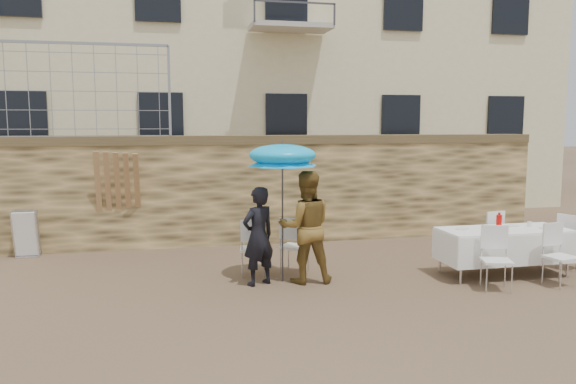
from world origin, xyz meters
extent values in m
plane|color=brown|center=(0.00, 0.00, 0.00)|extent=(80.00, 80.00, 0.00)
cube|color=olive|center=(0.00, 5.00, 1.10)|extent=(13.00, 0.50, 2.20)
imported|color=black|center=(-0.14, 1.88, 0.77)|extent=(0.66, 0.58, 1.53)
imported|color=olive|center=(0.61, 1.88, 0.88)|extent=(0.90, 0.72, 1.76)
cylinder|color=#3F3F44|center=(0.26, 1.98, 0.92)|extent=(0.03, 0.03, 1.84)
cone|color=#0AAAEF|center=(0.26, 1.98, 1.95)|extent=(1.09, 1.09, 0.22)
cube|color=white|center=(3.89, 1.58, 0.75)|extent=(2.10, 0.85, 0.05)
cylinder|color=silver|center=(2.94, 1.24, 0.37)|extent=(0.04, 0.04, 0.74)
cylinder|color=silver|center=(4.84, 1.24, 0.37)|extent=(0.04, 0.04, 0.74)
cylinder|color=silver|center=(2.94, 1.93, 0.37)|extent=(0.04, 0.04, 0.74)
cylinder|color=silver|center=(4.84, 1.93, 0.37)|extent=(0.04, 0.04, 0.74)
cylinder|color=red|center=(3.69, 1.43, 0.91)|extent=(0.09, 0.09, 0.26)
camera|label=1|loc=(-1.48, -6.50, 2.50)|focal=35.00mm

